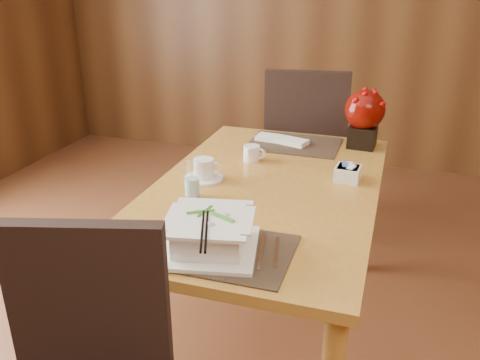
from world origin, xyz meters
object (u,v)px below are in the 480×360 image
(soup_setting, at_px, (210,234))
(coffee_cup, at_px, (204,171))
(far_chair, at_px, (305,144))
(dining_table, at_px, (265,207))
(creamer_jug, at_px, (252,153))
(sugar_caddy, at_px, (348,173))
(berry_decor, at_px, (364,115))
(bread_plate, at_px, (104,244))
(water_glass, at_px, (192,180))

(soup_setting, distance_m, coffee_cup, 0.59)
(soup_setting, relative_size, far_chair, 0.33)
(dining_table, relative_size, creamer_jug, 15.17)
(sugar_caddy, height_order, berry_decor, berry_decor)
(coffee_cup, height_order, creamer_jug, coffee_cup)
(coffee_cup, distance_m, sugar_caddy, 0.61)
(dining_table, height_order, berry_decor, berry_decor)
(coffee_cup, height_order, berry_decor, berry_decor)
(creamer_jug, bearing_deg, dining_table, -56.23)
(bread_plate, bearing_deg, creamer_jug, 75.62)
(creamer_jug, height_order, sugar_caddy, creamer_jug)
(sugar_caddy, bearing_deg, berry_decor, 87.94)
(coffee_cup, bearing_deg, berry_decor, 46.84)
(dining_table, xyz_separation_m, far_chair, (-0.03, 1.03, -0.06))
(creamer_jug, bearing_deg, sugar_caddy, -7.17)
(bread_plate, bearing_deg, coffee_cup, 80.41)
(soup_setting, distance_m, berry_decor, 1.24)
(berry_decor, bearing_deg, coffee_cup, -133.16)
(creamer_jug, xyz_separation_m, sugar_caddy, (0.45, -0.10, -0.01))
(far_chair, bearing_deg, coffee_cup, 68.61)
(bread_plate, bearing_deg, soup_setting, 12.33)
(coffee_cup, xyz_separation_m, bread_plate, (-0.10, -0.62, -0.03))
(bread_plate, bearing_deg, sugar_caddy, 49.22)
(soup_setting, height_order, bread_plate, soup_setting)
(far_chair, bearing_deg, dining_table, 82.98)
(dining_table, relative_size, soup_setting, 4.34)
(dining_table, height_order, creamer_jug, creamer_jug)
(bread_plate, bearing_deg, water_glass, 74.33)
(sugar_caddy, bearing_deg, far_chair, 111.35)
(soup_setting, bearing_deg, creamer_jug, 86.03)
(coffee_cup, distance_m, berry_decor, 0.88)
(soup_setting, height_order, creamer_jug, soup_setting)
(dining_table, bearing_deg, far_chair, 91.52)
(creamer_jug, height_order, berry_decor, berry_decor)
(creamer_jug, distance_m, sugar_caddy, 0.46)
(dining_table, bearing_deg, sugar_caddy, 27.03)
(water_glass, relative_size, berry_decor, 0.49)
(soup_setting, xyz_separation_m, berry_decor, (0.36, 1.18, 0.10))
(soup_setting, bearing_deg, coffee_cup, 101.90)
(coffee_cup, xyz_separation_m, berry_decor, (0.60, 0.63, 0.12))
(dining_table, bearing_deg, creamer_jug, 117.89)
(water_glass, distance_m, far_chair, 1.26)
(dining_table, xyz_separation_m, soup_setting, (-0.03, -0.56, 0.16))
(coffee_cup, bearing_deg, creamer_jug, 65.89)
(sugar_caddy, distance_m, far_chair, 0.95)
(berry_decor, bearing_deg, far_chair, 130.88)
(soup_setting, relative_size, berry_decor, 1.20)
(water_glass, height_order, creamer_jug, water_glass)
(coffee_cup, xyz_separation_m, water_glass, (0.02, -0.18, 0.03))
(soup_setting, height_order, berry_decor, berry_decor)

